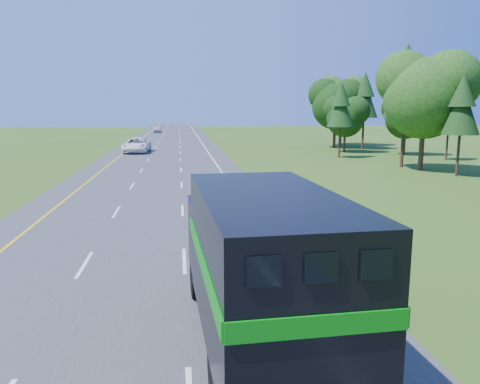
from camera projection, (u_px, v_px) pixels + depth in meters
The scene contains 7 objects.
road at pixel (165, 157), 55.54m from camera, with size 15.00×260.00×0.04m, color #38383A.
lane_markings at pixel (165, 157), 55.54m from camera, with size 11.15×260.00×0.01m.
tree_wall_right at pixel (477, 105), 38.25m from camera, with size 16.00×100.00×12.00m, color #163D10, non-canonical shape.
horse_truck at pixel (261, 267), 10.64m from camera, with size 3.15×9.01×3.94m.
white_suv at pixel (137, 145), 61.36m from camera, with size 3.20×6.94×1.93m, color white.
far_car at pixel (157, 129), 113.86m from camera, with size 1.80×4.47×1.52m, color silver.
delineator at pixel (347, 238), 18.66m from camera, with size 0.09×0.05×1.12m.
Camera 1 is at (1.75, -6.09, 5.69)m, focal length 35.00 mm.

